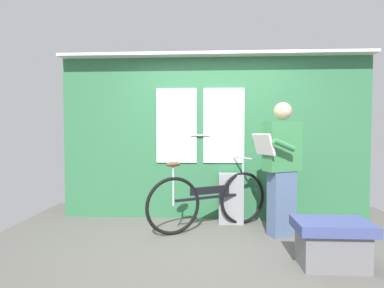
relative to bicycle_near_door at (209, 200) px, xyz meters
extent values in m
cube|color=#56544F|center=(0.06, -0.80, -0.41)|extent=(5.54, 4.30, 0.04)
cube|color=#2D6B42|center=(0.06, 0.54, 0.81)|extent=(4.54, 0.08, 2.39)
cube|color=silver|center=(-0.49, 0.49, 1.00)|extent=(0.60, 0.02, 1.10)
cube|color=silver|center=(0.21, 0.49, 1.00)|extent=(0.60, 0.02, 1.10)
cylinder|color=#B2B2B7|center=(-0.14, 0.47, 0.85)|extent=(0.28, 0.02, 0.02)
cube|color=silver|center=(0.06, 0.44, 2.02)|extent=(4.54, 0.28, 0.04)
torus|color=black|center=(0.47, 0.26, -0.02)|extent=(0.66, 0.39, 0.73)
torus|color=black|center=(-0.46, -0.25, -0.02)|extent=(0.66, 0.39, 0.73)
cube|color=black|center=(0.01, 0.00, 0.04)|extent=(0.89, 0.51, 0.03)
cube|color=black|center=(0.01, 0.00, 0.13)|extent=(0.52, 0.30, 0.10)
cylinder|color=#B7B7BC|center=(-0.46, -0.25, 0.24)|extent=(0.02, 0.02, 0.53)
ellipsoid|color=brown|center=(-0.46, -0.25, 0.50)|extent=(0.22, 0.18, 0.06)
cylinder|color=#B7B7BC|center=(0.47, 0.26, 0.26)|extent=(0.02, 0.02, 0.57)
cylinder|color=#B7B7BC|center=(0.47, 0.26, 0.54)|extent=(0.23, 0.40, 0.02)
cube|color=slate|center=(0.90, -0.21, 0.02)|extent=(0.37, 0.30, 0.81)
cube|color=#387F47|center=(0.90, -0.21, 0.73)|extent=(0.50, 0.38, 0.61)
sphere|color=tan|center=(0.90, -0.21, 1.16)|extent=(0.22, 0.22, 0.22)
cube|color=silver|center=(0.65, -0.33, 0.76)|extent=(0.24, 0.35, 0.26)
cylinder|color=#387F47|center=(0.86, -0.45, 0.76)|extent=(0.31, 0.19, 0.17)
cylinder|color=#387F47|center=(0.68, -0.08, 0.76)|extent=(0.31, 0.19, 0.17)
cube|color=gray|center=(0.30, 0.32, -0.04)|extent=(0.34, 0.28, 0.70)
cube|color=#3D477F|center=(1.17, -1.09, 0.01)|extent=(0.70, 0.44, 0.10)
cube|color=slate|center=(1.17, -1.09, -0.21)|extent=(0.60, 0.36, 0.35)
camera|label=1|loc=(-0.02, -4.07, 0.91)|focal=28.83mm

